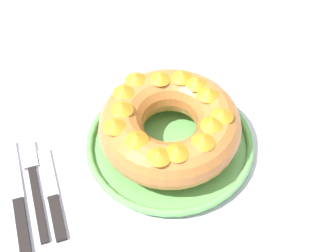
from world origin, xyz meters
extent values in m
cube|color=silver|center=(0.00, 0.00, 0.76)|extent=(1.29, 1.11, 0.03)
cylinder|color=brown|center=(0.58, 0.48, 0.37)|extent=(0.06, 0.06, 0.74)
cylinder|color=#6BB760|center=(0.00, -0.02, 0.78)|extent=(0.27, 0.27, 0.01)
torus|color=#6BB760|center=(0.00, -0.02, 0.79)|extent=(0.28, 0.28, 0.01)
torus|color=#C67538|center=(0.00, -0.02, 0.83)|extent=(0.23, 0.23, 0.07)
cone|color=orange|center=(0.07, -0.05, 0.87)|extent=(0.04, 0.04, 0.01)
cone|color=orange|center=(0.07, -0.01, 0.87)|extent=(0.04, 0.04, 0.01)
cone|color=orange|center=(0.06, 0.02, 0.87)|extent=(0.04, 0.04, 0.01)
cone|color=orange|center=(0.04, 0.04, 0.87)|extent=(0.05, 0.05, 0.01)
cone|color=orange|center=(0.01, 0.05, 0.87)|extent=(0.04, 0.04, 0.01)
cone|color=orange|center=(-0.03, 0.06, 0.87)|extent=(0.05, 0.05, 0.01)
cone|color=orange|center=(-0.06, 0.04, 0.87)|extent=(0.05, 0.05, 0.01)
cone|color=orange|center=(-0.07, 0.01, 0.87)|extent=(0.05, 0.05, 0.01)
cone|color=orange|center=(-0.09, -0.02, 0.87)|extent=(0.05, 0.05, 0.01)
cone|color=orange|center=(-0.06, -0.06, 0.87)|extent=(0.04, 0.04, 0.01)
cone|color=orange|center=(-0.04, -0.10, 0.87)|extent=(0.05, 0.05, 0.01)
cone|color=orange|center=(-0.01, -0.10, 0.87)|extent=(0.05, 0.05, 0.01)
cone|color=orange|center=(0.03, -0.09, 0.87)|extent=(0.04, 0.04, 0.01)
cone|color=orange|center=(0.05, -0.06, 0.87)|extent=(0.05, 0.05, 0.01)
cube|color=black|center=(-0.23, -0.06, 0.78)|extent=(0.01, 0.14, 0.01)
cube|color=silver|center=(-0.23, 0.04, 0.78)|extent=(0.02, 0.05, 0.01)
cube|color=black|center=(-0.26, -0.09, 0.78)|extent=(0.02, 0.09, 0.01)
cube|color=silver|center=(-0.26, 0.01, 0.78)|extent=(0.02, 0.12, 0.00)
cube|color=black|center=(-0.20, -0.09, 0.78)|extent=(0.02, 0.08, 0.01)
cube|color=silver|center=(-0.20, -0.01, 0.78)|extent=(0.02, 0.09, 0.00)
cube|color=white|center=(0.24, -0.07, 0.78)|extent=(0.14, 0.11, 0.00)
camera|label=1|loc=(-0.15, -0.47, 1.41)|focal=50.00mm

